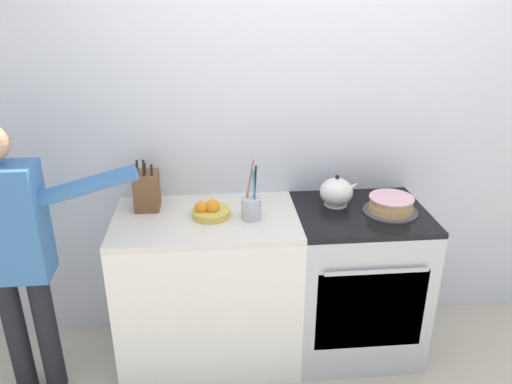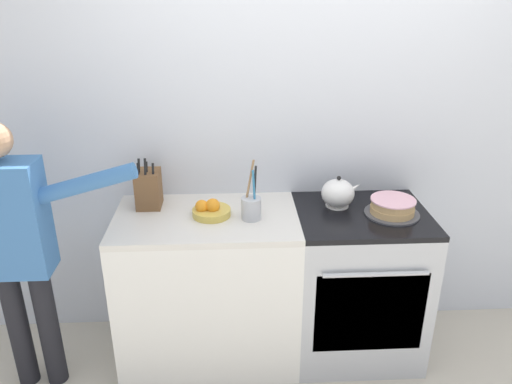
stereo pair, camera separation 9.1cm
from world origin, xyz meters
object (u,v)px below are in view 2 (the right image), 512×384
Objects in this scene: fruit_bowl at (210,210)px; person_baker at (17,241)px; tea_kettle at (338,193)px; stove_range at (356,283)px; knife_block at (148,189)px; utensil_crock at (251,207)px; layer_cake at (392,207)px.

person_baker reaches higher than fruit_bowl.
tea_kettle reaches higher than fruit_bowl.
stove_range is 4.01× the size of tea_kettle.
stove_range is 1.33m from knife_block.
utensil_crock is 1.55× the size of fruit_bowl.
person_baker reaches higher than layer_cake.
layer_cake is 0.99m from fruit_bowl.
tea_kettle is 0.52m from utensil_crock.
stove_range is 2.82× the size of utensil_crock.
utensil_crock is at bearing 11.42° from person_baker.
fruit_bowl is 0.99m from person_baker.
utensil_crock is (-0.50, -0.14, -0.01)m from tea_kettle.
knife_block reaches higher than tea_kettle.
layer_cake is at bearing -2.09° from fruit_bowl.
person_baker is at bearing -150.78° from knife_block.
tea_kettle is 1.71m from person_baker.
person_baker reaches higher than knife_block.
person_baker is (-1.68, -0.29, -0.10)m from tea_kettle.
fruit_bowl is (-0.72, -0.09, -0.05)m from tea_kettle.
tea_kettle reaches higher than stove_range.
knife_block reaches higher than stove_range.
utensil_crock is (-0.77, -0.01, 0.03)m from layer_cake.
person_baker reaches higher than tea_kettle.
knife_block is (-1.07, 0.05, 0.03)m from tea_kettle.
tea_kettle is at bearing 15.42° from utensil_crock.
tea_kettle is at bearing 7.07° from fruit_bowl.
utensil_crock is at bearing -164.58° from tea_kettle.
knife_block is 0.60m from utensil_crock.
layer_cake is 0.31m from tea_kettle.
fruit_bowl is (-0.84, 0.01, 0.49)m from stove_range.
stove_range is 3.05× the size of knife_block.
layer_cake is at bearing -10.63° from stove_range.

